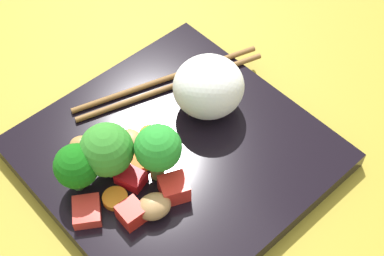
% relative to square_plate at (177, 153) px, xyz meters
% --- Properties ---
extents(ground_plane, '(1.10, 1.10, 0.02)m').
position_rel_square_plate_xyz_m(ground_plane, '(0.00, 0.00, -0.02)').
color(ground_plane, olive).
extents(square_plate, '(0.27, 0.27, 0.02)m').
position_rel_square_plate_xyz_m(square_plate, '(0.00, 0.00, 0.00)').
color(square_plate, black).
rests_on(square_plate, ground_plane).
extents(rice_mound, '(0.10, 0.10, 0.06)m').
position_rel_square_plate_xyz_m(rice_mound, '(-0.06, -0.02, 0.04)').
color(rice_mound, white).
rests_on(rice_mound, square_plate).
extents(broccoli_floret_0, '(0.04, 0.04, 0.05)m').
position_rel_square_plate_xyz_m(broccoli_floret_0, '(0.10, -0.03, 0.04)').
color(broccoli_floret_0, '#569D45').
rests_on(broccoli_floret_0, square_plate).
extents(broccoli_floret_1, '(0.05, 0.05, 0.07)m').
position_rel_square_plate_xyz_m(broccoli_floret_1, '(0.07, -0.02, 0.05)').
color(broccoli_floret_1, '#64AC4E').
rests_on(broccoli_floret_1, square_plate).
extents(broccoli_floret_2, '(0.04, 0.04, 0.07)m').
position_rel_square_plate_xyz_m(broccoli_floret_2, '(0.03, 0.01, 0.05)').
color(broccoli_floret_2, '#7CB551').
rests_on(broccoli_floret_2, square_plate).
extents(carrot_slice_0, '(0.03, 0.03, 0.00)m').
position_rel_square_plate_xyz_m(carrot_slice_0, '(0.09, -0.05, 0.01)').
color(carrot_slice_0, orange).
rests_on(carrot_slice_0, square_plate).
extents(carrot_slice_1, '(0.03, 0.03, 0.00)m').
position_rel_square_plate_xyz_m(carrot_slice_1, '(0.01, -0.03, 0.01)').
color(carrot_slice_1, orange).
rests_on(carrot_slice_1, square_plate).
extents(carrot_slice_2, '(0.03, 0.03, 0.01)m').
position_rel_square_plate_xyz_m(carrot_slice_2, '(0.04, -0.01, 0.01)').
color(carrot_slice_2, orange).
rests_on(carrot_slice_2, square_plate).
extents(carrot_slice_3, '(0.03, 0.03, 0.01)m').
position_rel_square_plate_xyz_m(carrot_slice_3, '(0.08, 0.01, 0.01)').
color(carrot_slice_3, orange).
rests_on(carrot_slice_3, square_plate).
extents(carrot_slice_4, '(0.04, 0.04, 0.01)m').
position_rel_square_plate_xyz_m(carrot_slice_4, '(0.05, -0.04, 0.01)').
color(carrot_slice_4, orange).
rests_on(carrot_slice_4, square_plate).
extents(pepper_chunk_0, '(0.02, 0.02, 0.02)m').
position_rel_square_plate_xyz_m(pepper_chunk_0, '(0.08, 0.03, 0.02)').
color(pepper_chunk_0, red).
rests_on(pepper_chunk_0, square_plate).
extents(pepper_chunk_1, '(0.03, 0.03, 0.02)m').
position_rel_square_plate_xyz_m(pepper_chunk_1, '(0.04, 0.04, 0.02)').
color(pepper_chunk_1, red).
rests_on(pepper_chunk_1, square_plate).
extents(pepper_chunk_2, '(0.04, 0.04, 0.01)m').
position_rel_square_plate_xyz_m(pepper_chunk_2, '(0.11, -0.00, 0.02)').
color(pepper_chunk_2, red).
rests_on(pepper_chunk_2, square_plate).
extents(pepper_chunk_3, '(0.03, 0.03, 0.01)m').
position_rel_square_plate_xyz_m(pepper_chunk_3, '(0.06, 0.00, 0.02)').
color(pepper_chunk_3, red).
rests_on(pepper_chunk_3, square_plate).
extents(chicken_piece_0, '(0.03, 0.03, 0.02)m').
position_rel_square_plate_xyz_m(chicken_piece_0, '(0.07, -0.06, 0.02)').
color(chicken_piece_0, '#B28045').
rests_on(chicken_piece_0, square_plate).
extents(chicken_piece_2, '(0.03, 0.03, 0.01)m').
position_rel_square_plate_xyz_m(chicken_piece_2, '(0.03, -0.04, 0.02)').
color(chicken_piece_2, tan).
rests_on(chicken_piece_2, square_plate).
extents(chicken_piece_3, '(0.04, 0.04, 0.02)m').
position_rel_square_plate_xyz_m(chicken_piece_3, '(0.06, 0.04, 0.02)').
color(chicken_piece_3, tan).
rests_on(chicken_piece_3, square_plate).
extents(chopstick_pair, '(0.22, 0.09, 0.01)m').
position_rel_square_plate_xyz_m(chopstick_pair, '(-0.05, -0.07, 0.01)').
color(chopstick_pair, brown).
rests_on(chopstick_pair, square_plate).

